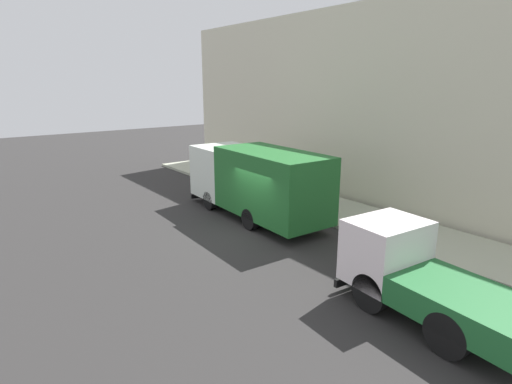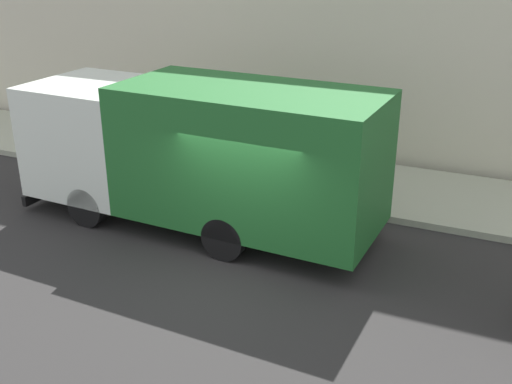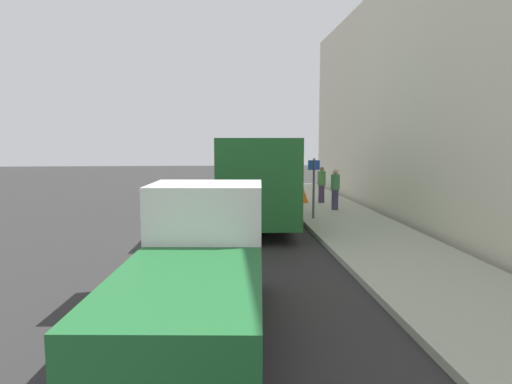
{
  "view_description": "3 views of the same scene",
  "coord_description": "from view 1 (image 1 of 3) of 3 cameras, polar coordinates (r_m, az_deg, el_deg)",
  "views": [
    {
      "loc": [
        -9.56,
        -12.59,
        5.91
      ],
      "look_at": [
        1.1,
        1.28,
        1.25
      ],
      "focal_mm": 28.97,
      "sensor_mm": 36.0,
      "label": 1
    },
    {
      "loc": [
        -9.45,
        -4.51,
        5.88
      ],
      "look_at": [
        0.87,
        0.05,
        1.17
      ],
      "focal_mm": 43.23,
      "sensor_mm": 36.0,
      "label": 2
    },
    {
      "loc": [
        0.04,
        -14.69,
        3.08
      ],
      "look_at": [
        1.28,
        1.2,
        1.22
      ],
      "focal_mm": 31.0,
      "sensor_mm": 36.0,
      "label": 3
    }
  ],
  "objects": [
    {
      "name": "ground",
      "position": [
        16.87,
        -0.3,
        -5.57
      ],
      "size": [
        80.0,
        80.0,
        0.0
      ],
      "primitive_type": "plane",
      "color": "#2C2A2A"
    },
    {
      "name": "sidewalk",
      "position": [
        19.88,
        10.53,
        -2.38
      ],
      "size": [
        3.37,
        30.0,
        0.16
      ],
      "primitive_type": "cube",
      "color": "#ACB098",
      "rests_on": "ground"
    },
    {
      "name": "building_facade",
      "position": [
        20.73,
        15.29,
        11.21
      ],
      "size": [
        0.5,
        30.0,
        9.5
      ],
      "primitive_type": "cube",
      "color": "beige",
      "rests_on": "ground"
    },
    {
      "name": "large_utility_truck",
      "position": [
        18.26,
        -0.05,
        1.72
      ],
      "size": [
        2.85,
        8.0,
        3.15
      ],
      "rotation": [
        0.0,
        0.0,
        -0.04
      ],
      "color": "silver",
      "rests_on": "ground"
    },
    {
      "name": "small_flatbed_truck",
      "position": [
        11.54,
        21.95,
        -10.88
      ],
      "size": [
        2.51,
        5.38,
        2.28
      ],
      "rotation": [
        0.0,
        0.0,
        -0.09
      ],
      "color": "white",
      "rests_on": "ground"
    },
    {
      "name": "pedestrian_walking",
      "position": [
        22.17,
        4.06,
        2.29
      ],
      "size": [
        0.45,
        0.45,
        1.74
      ],
      "rotation": [
        0.0,
        0.0,
        2.92
      ],
      "color": "#3F3A59",
      "rests_on": "sidewalk"
    },
    {
      "name": "pedestrian_standing",
      "position": [
        23.68,
        0.49,
        3.1
      ],
      "size": [
        0.54,
        0.54,
        1.71
      ],
      "rotation": [
        0.0,
        0.0,
        3.88
      ],
      "color": "#483557",
      "rests_on": "sidewalk"
    },
    {
      "name": "traffic_cone_orange",
      "position": [
        23.46,
        -1.45,
        1.67
      ],
      "size": [
        0.52,
        0.52,
        0.75
      ],
      "primitive_type": "cone",
      "color": "orange",
      "rests_on": "sidewalk"
    },
    {
      "name": "street_sign_post",
      "position": [
        19.72,
        5.03,
        1.97
      ],
      "size": [
        0.44,
        0.08,
        2.26
      ],
      "color": "#4C5156",
      "rests_on": "sidewalk"
    }
  ]
}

